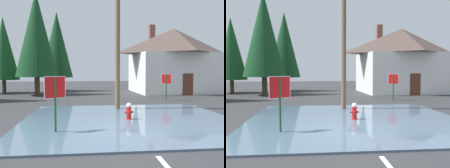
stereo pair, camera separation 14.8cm
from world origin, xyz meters
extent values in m
cube|color=#2D2D30|center=(0.00, 0.00, -0.05)|extent=(80.00, 80.00, 0.10)
cube|color=#4C6075|center=(0.36, 2.25, 0.04)|extent=(9.79, 8.77, 0.07)
cube|color=silver|center=(-0.81, -1.87, 0.00)|extent=(3.33, 0.43, 0.01)
cylinder|color=#1E4C28|center=(-2.78, 0.27, 1.05)|extent=(0.08, 0.08, 2.11)
cube|color=white|center=(-2.78, 0.27, 1.72)|extent=(0.73, 0.40, 0.82)
cube|color=red|center=(-2.78, 0.27, 1.72)|extent=(0.69, 0.39, 0.77)
cylinder|color=red|center=(0.32, 2.25, 0.05)|extent=(0.30, 0.30, 0.10)
cylinder|color=red|center=(0.32, 2.25, 0.37)|extent=(0.22, 0.22, 0.55)
sphere|color=white|center=(0.32, 2.25, 0.71)|extent=(0.24, 0.24, 0.24)
cylinder|color=red|center=(0.16, 2.25, 0.40)|extent=(0.10, 0.09, 0.09)
cylinder|color=red|center=(0.48, 2.25, 0.40)|extent=(0.10, 0.09, 0.09)
cylinder|color=red|center=(0.32, 2.09, 0.40)|extent=(0.11, 0.10, 0.11)
cylinder|color=brown|center=(0.18, 5.21, 4.59)|extent=(0.28, 0.28, 9.18)
cylinder|color=#1E4C28|center=(4.46, 9.13, 1.00)|extent=(0.08, 0.08, 2.01)
cube|color=white|center=(4.46, 9.13, 1.65)|extent=(0.68, 0.38, 0.76)
cube|color=red|center=(4.46, 9.13, 1.65)|extent=(0.64, 0.37, 0.72)
cube|color=silver|center=(7.50, 15.77, 2.00)|extent=(8.46, 6.87, 3.99)
pyramid|color=#473833|center=(7.50, 15.77, 5.29)|extent=(9.13, 7.42, 2.59)
cube|color=brown|center=(5.41, 16.80, 5.94)|extent=(0.63, 0.63, 2.33)
cube|color=#592D1E|center=(7.69, 12.55, 1.00)|extent=(1.00, 0.12, 2.00)
cylinder|color=#4C3823|center=(-4.70, 17.93, 0.76)|extent=(0.42, 0.42, 1.53)
cone|color=#143D1E|center=(-4.70, 17.93, 5.00)|extent=(3.39, 3.39, 6.96)
cylinder|color=#4C3823|center=(-9.69, 16.27, 0.67)|extent=(0.37, 0.37, 1.35)
cone|color=#194723|center=(-9.69, 16.27, 4.42)|extent=(2.99, 2.99, 6.14)
cylinder|color=#4C3823|center=(-6.11, 14.25, 0.85)|extent=(0.47, 0.47, 1.71)
cone|color=#143D1E|center=(-6.11, 14.25, 5.60)|extent=(3.79, 3.79, 7.78)
camera|label=1|loc=(-1.68, -8.71, 2.38)|focal=38.83mm
camera|label=2|loc=(-1.53, -8.72, 2.38)|focal=38.83mm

